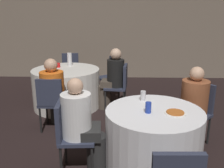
{
  "coord_description": "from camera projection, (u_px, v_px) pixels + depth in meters",
  "views": [
    {
      "loc": [
        -0.19,
        -2.48,
        1.83
      ],
      "look_at": [
        -0.27,
        0.82,
        0.85
      ],
      "focal_mm": 40.0,
      "sensor_mm": 36.0,
      "label": 1
    }
  ],
  "objects": [
    {
      "name": "chair_far_northeast",
      "position": [
        112.0,
        73.0,
        5.36
      ],
      "size": [
        0.56,
        0.56,
        0.87
      ],
      "rotation": [
        0.0,
        0.0,
        -4.1
      ],
      "color": "#2D3347",
      "rests_on": "ground_plane"
    },
    {
      "name": "soda_can_blue",
      "position": [
        148.0,
        108.0,
        2.71
      ],
      "size": [
        0.07,
        0.07,
        0.12
      ],
      "color": "#1E38A5",
      "rests_on": "table_near"
    },
    {
      "name": "table_far",
      "position": [
        67.0,
        88.0,
        4.84
      ],
      "size": [
        1.28,
        1.28,
        0.75
      ],
      "color": "white",
      "rests_on": "ground_plane"
    },
    {
      "name": "person_orange_shirt",
      "position": [
        54.0,
        92.0,
        3.92
      ],
      "size": [
        0.36,
        0.52,
        1.14
      ],
      "rotation": [
        0.0,
        0.0,
        -0.01
      ],
      "color": "#282828",
      "rests_on": "ground_plane"
    },
    {
      "name": "wall_back",
      "position": [
        126.0,
        27.0,
        6.7
      ],
      "size": [
        16.0,
        0.06,
        2.8
      ],
      "color": "gray",
      "rests_on": "ground_plane"
    },
    {
      "name": "person_floral_shirt",
      "position": [
        191.0,
        107.0,
        3.36
      ],
      "size": [
        0.49,
        0.49,
        1.12
      ],
      "rotation": [
        0.0,
        0.0,
        -3.94
      ],
      "color": "#4C4238",
      "rests_on": "ground_plane"
    },
    {
      "name": "person_black_shirt",
      "position": [
        112.0,
        79.0,
        4.67
      ],
      "size": [
        0.5,
        0.34,
        1.17
      ],
      "rotation": [
        0.0,
        0.0,
        1.46
      ],
      "color": "#4C4238",
      "rests_on": "ground_plane"
    },
    {
      "name": "pizza_plate_near",
      "position": [
        175.0,
        113.0,
        2.71
      ],
      "size": [
        0.24,
        0.24,
        0.02
      ],
      "color": "white",
      "rests_on": "table_near"
    },
    {
      "name": "chair_far_north",
      "position": [
        70.0,
        68.0,
        5.81
      ],
      "size": [
        0.44,
        0.45,
        0.87
      ],
      "rotation": [
        0.0,
        0.0,
        -3.03
      ],
      "color": "#2D3347",
      "rests_on": "ground_plane"
    },
    {
      "name": "soda_can_silver",
      "position": [
        143.0,
        96.0,
        3.08
      ],
      "size": [
        0.07,
        0.07,
        0.12
      ],
      "color": "silver",
      "rests_on": "table_near"
    },
    {
      "name": "chair_near_west",
      "position": [
        69.0,
        130.0,
        2.81
      ],
      "size": [
        0.43,
        0.42,
        0.87
      ],
      "rotation": [
        0.0,
        0.0,
        -1.51
      ],
      "color": "#2D3347",
      "rests_on": "ground_plane"
    },
    {
      "name": "bottle_far",
      "position": [
        70.0,
        59.0,
        5.02
      ],
      "size": [
        0.09,
        0.09,
        0.26
      ],
      "color": "white",
      "rests_on": "table_far"
    },
    {
      "name": "cup_far",
      "position": [
        58.0,
        65.0,
        4.89
      ],
      "size": [
        0.08,
        0.08,
        0.09
      ],
      "color": "red",
      "rests_on": "table_far"
    },
    {
      "name": "chair_near_northeast",
      "position": [
        197.0,
        107.0,
        3.47
      ],
      "size": [
        0.57,
        0.57,
        0.87
      ],
      "rotation": [
        0.0,
        0.0,
        -3.94
      ],
      "color": "#2D3347",
      "rests_on": "ground_plane"
    },
    {
      "name": "person_white_shirt",
      "position": [
        83.0,
        126.0,
        2.8
      ],
      "size": [
        0.51,
        0.34,
        1.13
      ],
      "rotation": [
        0.0,
        0.0,
        -1.51
      ],
      "color": "#282828",
      "rests_on": "ground_plane"
    },
    {
      "name": "chair_far_east",
      "position": [
        120.0,
        83.0,
        4.66
      ],
      "size": [
        0.45,
        0.44,
        0.87
      ],
      "rotation": [
        0.0,
        0.0,
        1.46
      ],
      "color": "#2D3347",
      "rests_on": "ground_plane"
    },
    {
      "name": "chair_far_south",
      "position": [
        51.0,
        99.0,
        3.79
      ],
      "size": [
        0.4,
        0.41,
        0.87
      ],
      "rotation": [
        0.0,
        0.0,
        -0.01
      ],
      "color": "#2D3347",
      "rests_on": "ground_plane"
    },
    {
      "name": "table_near",
      "position": [
        153.0,
        141.0,
        2.89
      ],
      "size": [
        1.11,
        1.11,
        0.75
      ],
      "color": "silver",
      "rests_on": "ground_plane"
    }
  ]
}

